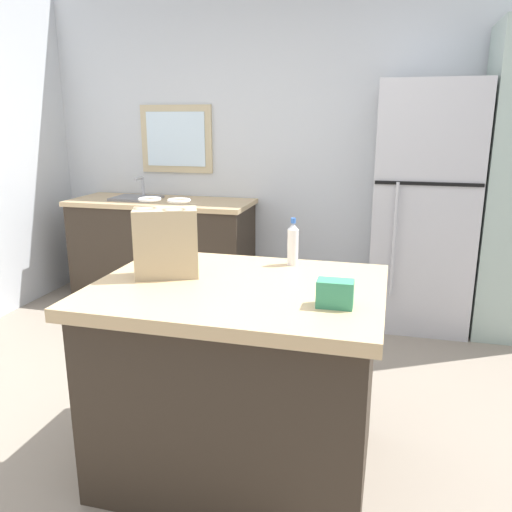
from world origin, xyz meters
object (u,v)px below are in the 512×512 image
object	(u,v)px
shopping_bag	(166,242)
small_box	(335,294)
kitchen_island	(239,377)
refrigerator	(423,208)
bottle	(293,244)

from	to	relation	value
shopping_bag	small_box	bearing A→B (deg)	-14.85
kitchen_island	refrigerator	size ratio (longest dim) A/B	0.67
small_box	bottle	xyz separation A→B (m)	(-0.27, 0.54, 0.05)
shopping_bag	bottle	world-z (taller)	shopping_bag
shopping_bag	small_box	size ratio (longest dim) A/B	2.57
kitchen_island	small_box	world-z (taller)	small_box
refrigerator	shopping_bag	distance (m)	2.38
refrigerator	bottle	xyz separation A→B (m)	(-0.69, -1.71, 0.07)
bottle	refrigerator	bearing A→B (deg)	68.03
refrigerator	small_box	xyz separation A→B (m)	(-0.42, -2.25, 0.02)
refrigerator	small_box	bearing A→B (deg)	-100.69
kitchen_island	bottle	bearing A→B (deg)	65.45
shopping_bag	small_box	xyz separation A→B (m)	(0.78, -0.21, -0.11)
kitchen_island	bottle	size ratio (longest dim) A/B	5.35
small_box	kitchen_island	bearing A→B (deg)	158.70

